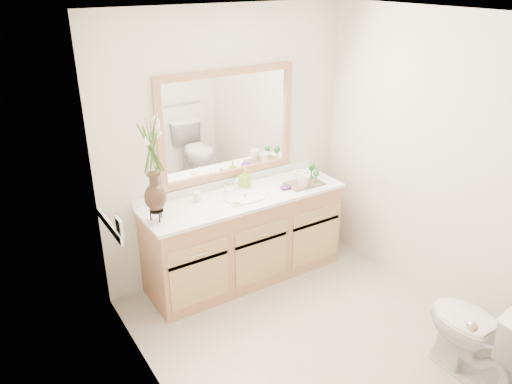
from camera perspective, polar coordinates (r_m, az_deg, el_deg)
floor at (r=4.12m, az=6.36°, el=-16.07°), size 2.60×2.60×0.00m
ceiling at (r=3.15m, az=8.47°, el=19.39°), size 2.40×2.60×0.02m
wall_back at (r=4.46m, az=-3.31°, el=5.22°), size 2.40×0.02×2.40m
wall_front at (r=2.73m, az=24.96°, el=-10.52°), size 2.40×0.02×2.40m
wall_left at (r=2.93m, az=-11.41°, el=-6.09°), size 0.02×2.60×2.40m
wall_right at (r=4.28m, az=19.86°, el=2.92°), size 0.02×2.60×2.40m
vanity at (r=4.57m, az=-1.32°, el=-5.30°), size 1.80×0.55×0.80m
counter at (r=4.38m, az=-1.37°, el=-0.57°), size 1.84×0.57×0.03m
sink at (r=4.38m, az=-1.24°, el=-1.12°), size 0.38×0.34×0.23m
mirror at (r=4.38m, az=-3.24°, el=7.68°), size 1.32×0.04×0.97m
switch_plate at (r=3.68m, az=-15.37°, el=-3.77°), size 0.02×0.12×0.12m
door at (r=2.64m, az=20.10°, el=-16.29°), size 0.80×0.03×2.00m
toilet at (r=3.86m, az=24.04°, el=-14.56°), size 0.42×0.75×0.74m
flower_vase at (r=3.81m, az=-11.88°, el=4.38°), size 0.20×0.20×0.83m
tumbler at (r=4.27m, az=-6.76°, el=-0.55°), size 0.07×0.07×0.08m
soap_dish at (r=4.20m, az=-2.29°, el=-1.34°), size 0.10×0.10×0.03m
soap_bottle at (r=4.51m, az=-1.27°, el=1.52°), size 0.09×0.09×0.16m
purple_dish at (r=4.50m, az=3.36°, el=0.57°), size 0.12×0.10×0.04m
tray at (r=4.61m, az=5.52°, el=0.97°), size 0.34×0.23×0.02m
mug_left at (r=4.51m, az=5.45°, el=1.30°), size 0.12×0.12×0.11m
mug_right at (r=4.62m, az=5.09°, el=1.85°), size 0.14×0.14×0.11m
goblet_front at (r=4.59m, az=6.90°, el=2.06°), size 0.06×0.06×0.13m
goblet_back at (r=4.69m, az=6.39°, el=2.77°), size 0.07×0.07×0.15m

